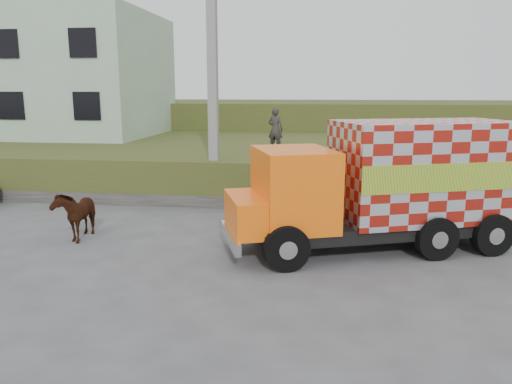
# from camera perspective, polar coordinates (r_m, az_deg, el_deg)

# --- Properties ---
(ground) EXTENTS (120.00, 120.00, 0.00)m
(ground) POSITION_cam_1_polar(r_m,az_deg,el_deg) (12.34, -4.78, -6.34)
(ground) COLOR #474749
(ground) RESTS_ON ground
(embankment) EXTENTS (40.00, 12.00, 1.50)m
(embankment) POSITION_cam_1_polar(r_m,az_deg,el_deg) (21.82, 0.87, 3.62)
(embankment) COLOR #364F1A
(embankment) RESTS_ON ground
(embankment_far) EXTENTS (40.00, 12.00, 3.00)m
(embankment_far) POSITION_cam_1_polar(r_m,az_deg,el_deg) (33.63, 3.37, 7.73)
(embankment_far) COLOR #364F1A
(embankment_far) RESTS_ON ground
(retaining_strip) EXTENTS (16.00, 0.50, 0.40)m
(retaining_strip) POSITION_cam_1_polar(r_m,az_deg,el_deg) (16.71, -8.38, -0.92)
(retaining_strip) COLOR #595651
(retaining_strip) RESTS_ON ground
(building) EXTENTS (10.00, 8.00, 6.00)m
(building) POSITION_cam_1_polar(r_m,az_deg,el_deg) (27.98, -21.81, 12.29)
(building) COLOR #A6C3A6
(building) RESTS_ON embankment
(utility_pole) EXTENTS (1.20, 0.30, 8.00)m
(utility_pole) POSITION_cam_1_polar(r_m,az_deg,el_deg) (16.45, -4.97, 12.56)
(utility_pole) COLOR gray
(utility_pole) RESTS_ON ground
(cargo_truck) EXTENTS (7.21, 4.36, 3.07)m
(cargo_truck) POSITION_cam_1_polar(r_m,az_deg,el_deg) (12.33, 14.78, 0.88)
(cargo_truck) COLOR black
(cargo_truck) RESTS_ON ground
(cow) EXTENTS (0.84, 1.61, 1.31)m
(cow) POSITION_cam_1_polar(r_m,az_deg,el_deg) (13.74, -19.85, -2.30)
(cow) COLOR #37110D
(cow) RESTS_ON ground
(pedestrian) EXTENTS (0.69, 0.56, 1.63)m
(pedestrian) POSITION_cam_1_polar(r_m,az_deg,el_deg) (19.00, 2.24, 7.17)
(pedestrian) COLOR #2D2B28
(pedestrian) RESTS_ON embankment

